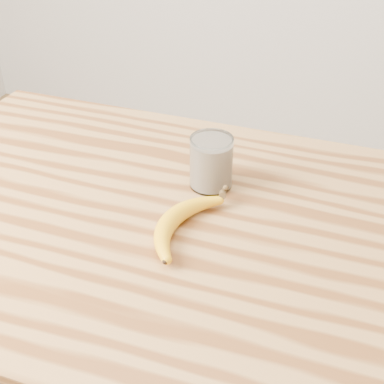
% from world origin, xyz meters
% --- Properties ---
extents(table, '(1.20, 0.80, 0.90)m').
position_xyz_m(table, '(0.00, 0.00, 0.77)').
color(table, '#A3723D').
rests_on(table, ground).
extents(smoothie_glass, '(0.09, 0.09, 0.11)m').
position_xyz_m(smoothie_glass, '(0.05, 0.13, 0.95)').
color(smoothie_glass, white).
rests_on(smoothie_glass, table).
extents(banana, '(0.15, 0.30, 0.04)m').
position_xyz_m(banana, '(0.03, -0.03, 0.92)').
color(banana, orange).
rests_on(banana, table).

